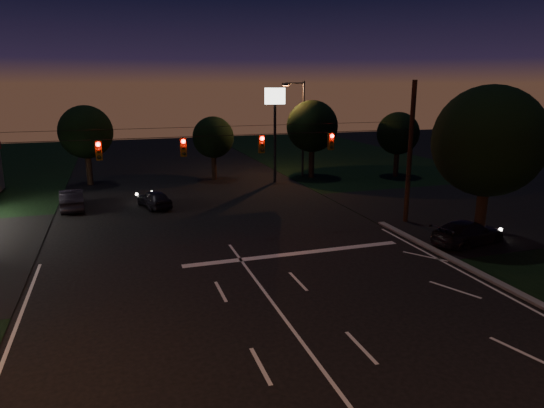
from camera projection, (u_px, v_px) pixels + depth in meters
name	position (u px, v px, depth m)	size (l,w,h in m)	color
ground	(339.00, 392.00, 14.21)	(140.00, 140.00, 0.00)	black
cross_street_right	(493.00, 208.00, 34.98)	(20.00, 16.00, 0.02)	black
stop_bar	(295.00, 254.00, 25.71)	(12.00, 0.50, 0.01)	silver
utility_pole_right	(405.00, 222.00, 31.65)	(0.30, 0.30, 9.00)	black
signal_span	(223.00, 145.00, 26.67)	(24.00, 0.40, 1.56)	black
pole_sign_right	(275.00, 113.00, 42.77)	(1.80, 0.30, 8.40)	black
street_light_right_far	(301.00, 122.00, 45.83)	(2.20, 0.35, 9.00)	black
tree_right_near	(487.00, 142.00, 26.28)	(6.00, 6.00, 8.76)	black
tree_far_b	(86.00, 133.00, 42.16)	(4.60, 4.60, 6.98)	black
tree_far_c	(213.00, 138.00, 44.70)	(3.80, 3.80, 5.86)	black
tree_far_d	(312.00, 127.00, 45.37)	(4.80, 4.80, 7.30)	black
tree_far_e	(398.00, 134.00, 46.08)	(4.00, 4.00, 6.18)	black
car_oncoming_a	(154.00, 199.00, 35.09)	(1.54, 3.82, 1.30)	black
car_oncoming_b	(72.00, 199.00, 34.57)	(1.55, 4.44, 1.46)	black
car_cross	(468.00, 233.00, 27.11)	(1.89, 4.64, 1.35)	black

